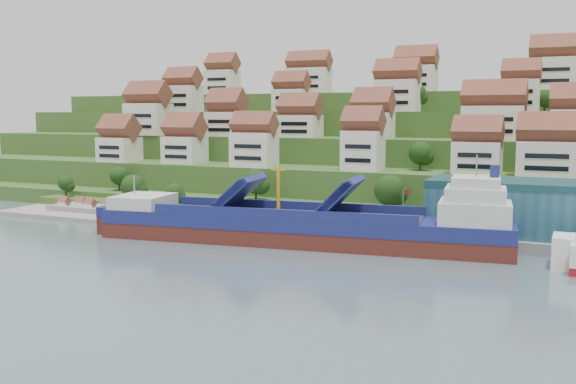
% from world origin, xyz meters
% --- Properties ---
extents(ground, '(300.00, 300.00, 0.00)m').
position_xyz_m(ground, '(0.00, 0.00, 0.00)').
color(ground, slate).
rests_on(ground, ground).
extents(quay, '(180.00, 14.00, 2.20)m').
position_xyz_m(quay, '(20.00, 15.00, 1.10)').
color(quay, gray).
rests_on(quay, ground).
extents(pebble_beach, '(45.00, 20.00, 1.00)m').
position_xyz_m(pebble_beach, '(-58.00, 12.00, 0.50)').
color(pebble_beach, gray).
rests_on(pebble_beach, ground).
extents(hillside, '(260.00, 128.00, 31.00)m').
position_xyz_m(hillside, '(0.00, 103.55, 10.66)').
color(hillside, '#2D4C1E').
rests_on(hillside, ground).
extents(hillside_village, '(153.93, 63.07, 29.02)m').
position_xyz_m(hillside_village, '(-3.20, 61.92, 24.88)').
color(hillside_village, white).
rests_on(hillside_village, ground).
extents(hillside_trees, '(141.10, 62.64, 29.70)m').
position_xyz_m(hillside_trees, '(-11.69, 43.47, 15.85)').
color(hillside_trees, '#1E3F15').
rests_on(hillside_trees, ground).
extents(flagpole, '(1.28, 0.16, 8.00)m').
position_xyz_m(flagpole, '(18.11, 10.00, 6.88)').
color(flagpole, gray).
rests_on(flagpole, quay).
extents(beach_huts, '(14.40, 3.70, 2.20)m').
position_xyz_m(beach_huts, '(-60.00, 10.75, 2.10)').
color(beach_huts, white).
rests_on(beach_huts, pebble_beach).
extents(cargo_ship, '(78.57, 21.78, 17.22)m').
position_xyz_m(cargo_ship, '(2.51, 1.31, 3.28)').
color(cargo_ship, '#511F18').
rests_on(cargo_ship, ground).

